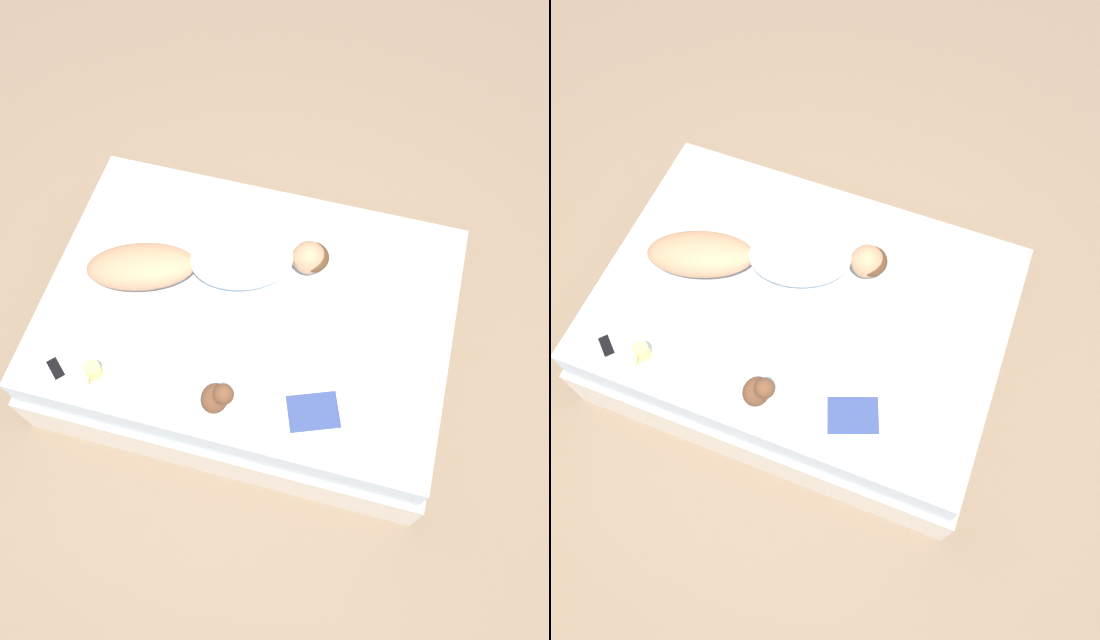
{
  "view_description": "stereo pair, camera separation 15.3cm",
  "coord_description": "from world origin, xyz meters",
  "views": [
    {
      "loc": [
        1.4,
        0.5,
        3.35
      ],
      "look_at": [
        0.08,
        0.16,
        0.63
      ],
      "focal_mm": 35.0,
      "sensor_mm": 36.0,
      "label": 1
    },
    {
      "loc": [
        1.35,
        0.65,
        3.35
      ],
      "look_at": [
        0.08,
        0.16,
        0.63
      ],
      "focal_mm": 35.0,
      "sensor_mm": 36.0,
      "label": 2
    }
  ],
  "objects": [
    {
      "name": "cell_phone",
      "position": [
        0.58,
        -0.8,
        0.58
      ],
      "size": [
        0.14,
        0.14,
        0.01
      ],
      "rotation": [
        0.0,
        0.0,
        -0.73
      ],
      "color": "silver",
      "rests_on": "bed"
    },
    {
      "name": "plush_toy",
      "position": [
        0.54,
        0.01,
        0.66
      ],
      "size": [
        0.14,
        0.16,
        0.2
      ],
      "color": "brown",
      "rests_on": "bed"
    },
    {
      "name": "person",
      "position": [
        -0.14,
        -0.21,
        0.67
      ],
      "size": [
        0.62,
        1.24,
        0.21
      ],
      "rotation": [
        0.0,
        0.0,
        0.32
      ],
      "color": "#A37556",
      "rests_on": "bed"
    },
    {
      "name": "bed",
      "position": [
        0.0,
        0.0,
        0.28
      ],
      "size": [
        1.51,
        2.1,
        0.58
      ],
      "color": "beige",
      "rests_on": "ground_plane"
    },
    {
      "name": "open_magazine",
      "position": [
        0.35,
        0.4,
        0.58
      ],
      "size": [
        0.64,
        0.52,
        0.01
      ],
      "rotation": [
        0.0,
        0.0,
        0.37
      ],
      "color": "silver",
      "rests_on": "bed"
    },
    {
      "name": "ground_plane",
      "position": [
        0.0,
        0.0,
        0.0
      ],
      "size": [
        12.0,
        12.0,
        0.0
      ],
      "primitive_type": "plane",
      "color": "#7A6651"
    },
    {
      "name": "coffee_mug",
      "position": [
        0.55,
        -0.6,
        0.62
      ],
      "size": [
        0.11,
        0.08,
        0.09
      ],
      "color": "tan",
      "rests_on": "bed"
    }
  ]
}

